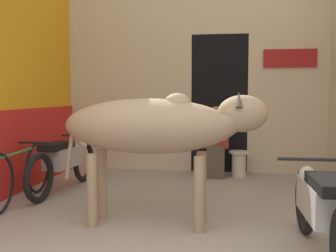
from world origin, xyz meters
The scene contains 8 objects.
wall_back_with_doorway centered at (0.15, 4.74, 1.78)m, with size 4.56×0.93×4.14m.
cow centered at (-0.13, 1.53, 1.02)m, with size 2.12×0.60×1.40m.
motorcycle_near centered at (1.35, 0.83, 0.44)m, with size 0.58×1.98×0.77m.
motorcycle_far centered at (-1.69, 2.78, 0.43)m, with size 0.58×1.91×0.75m.
bicycle centered at (-1.98, 2.10, 0.37)m, with size 0.44×1.77×0.73m.
shopkeeper_seated centered at (0.41, 4.06, 0.62)m, with size 0.41×0.34×1.17m.
plastic_stool centered at (0.79, 4.13, 0.23)m, with size 0.33×0.33×0.43m.
bucket centered at (1.99, 3.24, 0.13)m, with size 0.26×0.26×0.26m.
Camera 1 is at (0.57, -2.43, 1.35)m, focal length 42.00 mm.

